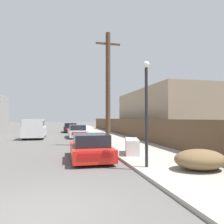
{
  "coord_description": "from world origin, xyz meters",
  "views": [
    {
      "loc": [
        0.44,
        -4.78,
        2.01
      ],
      "look_at": [
        3.83,
        9.63,
        2.43
      ],
      "focal_mm": 35.0,
      "sensor_mm": 36.0,
      "label": 1
    }
  ],
  "objects_px": {
    "pickup_truck": "(34,129)",
    "car_parked_far": "(70,128)",
    "parked_sports_car_red": "(90,148)",
    "car_parked_mid": "(77,132)",
    "street_lamp": "(146,104)",
    "utility_pole": "(108,87)",
    "discarded_fridge": "(132,146)",
    "brush_pile": "(200,159)"
  },
  "relations": [
    {
      "from": "pickup_truck",
      "to": "car_parked_far",
      "type": "bearing_deg",
      "value": -114.06
    },
    {
      "from": "parked_sports_car_red",
      "to": "car_parked_mid",
      "type": "bearing_deg",
      "value": 89.65
    },
    {
      "from": "car_parked_mid",
      "to": "street_lamp",
      "type": "bearing_deg",
      "value": -84.67
    },
    {
      "from": "pickup_truck",
      "to": "utility_pole",
      "type": "bearing_deg",
      "value": 127.45
    },
    {
      "from": "discarded_fridge",
      "to": "parked_sports_car_red",
      "type": "bearing_deg",
      "value": -152.89
    },
    {
      "from": "car_parked_mid",
      "to": "brush_pile",
      "type": "xyz_separation_m",
      "value": [
        3.32,
        -15.87,
        -0.12
      ]
    },
    {
      "from": "parked_sports_car_red",
      "to": "street_lamp",
      "type": "height_order",
      "value": "street_lamp"
    },
    {
      "from": "car_parked_far",
      "to": "street_lamp",
      "type": "bearing_deg",
      "value": -85.35
    },
    {
      "from": "pickup_truck",
      "to": "parked_sports_car_red",
      "type": "bearing_deg",
      "value": 107.07
    },
    {
      "from": "car_parked_far",
      "to": "street_lamp",
      "type": "relative_size",
      "value": 1.08
    },
    {
      "from": "parked_sports_car_red",
      "to": "car_parked_mid",
      "type": "relative_size",
      "value": 0.89
    },
    {
      "from": "car_parked_far",
      "to": "pickup_truck",
      "type": "distance_m",
      "value": 9.79
    },
    {
      "from": "car_parked_mid",
      "to": "street_lamp",
      "type": "xyz_separation_m",
      "value": [
        1.59,
        -15.01,
        1.94
      ]
    },
    {
      "from": "street_lamp",
      "to": "utility_pole",
      "type": "bearing_deg",
      "value": 89.53
    },
    {
      "from": "car_parked_mid",
      "to": "brush_pile",
      "type": "height_order",
      "value": "car_parked_mid"
    },
    {
      "from": "car_parked_mid",
      "to": "pickup_truck",
      "type": "distance_m",
      "value": 4.22
    },
    {
      "from": "car_parked_far",
      "to": "brush_pile",
      "type": "height_order",
      "value": "car_parked_far"
    },
    {
      "from": "discarded_fridge",
      "to": "street_lamp",
      "type": "bearing_deg",
      "value": -83.08
    },
    {
      "from": "discarded_fridge",
      "to": "utility_pole",
      "type": "height_order",
      "value": "utility_pole"
    },
    {
      "from": "pickup_truck",
      "to": "street_lamp",
      "type": "bearing_deg",
      "value": 110.46
    },
    {
      "from": "car_parked_mid",
      "to": "utility_pole",
      "type": "distance_m",
      "value": 8.59
    },
    {
      "from": "car_parked_mid",
      "to": "car_parked_far",
      "type": "bearing_deg",
      "value": 91.56
    },
    {
      "from": "car_parked_mid",
      "to": "brush_pile",
      "type": "distance_m",
      "value": 16.22
    },
    {
      "from": "utility_pole",
      "to": "street_lamp",
      "type": "relative_size",
      "value": 1.97
    },
    {
      "from": "discarded_fridge",
      "to": "utility_pole",
      "type": "distance_m",
      "value": 5.69
    },
    {
      "from": "parked_sports_car_red",
      "to": "street_lamp",
      "type": "bearing_deg",
      "value": -54.3
    },
    {
      "from": "car_parked_far",
      "to": "pickup_truck",
      "type": "height_order",
      "value": "pickup_truck"
    },
    {
      "from": "car_parked_mid",
      "to": "utility_pole",
      "type": "height_order",
      "value": "utility_pole"
    },
    {
      "from": "brush_pile",
      "to": "parked_sports_car_red",
      "type": "bearing_deg",
      "value": 135.49
    },
    {
      "from": "discarded_fridge",
      "to": "parked_sports_car_red",
      "type": "height_order",
      "value": "parked_sports_car_red"
    },
    {
      "from": "utility_pole",
      "to": "parked_sports_car_red",
      "type": "bearing_deg",
      "value": -111.87
    },
    {
      "from": "parked_sports_car_red",
      "to": "car_parked_far",
      "type": "height_order",
      "value": "car_parked_far"
    },
    {
      "from": "street_lamp",
      "to": "car_parked_far",
      "type": "bearing_deg",
      "value": 94.66
    },
    {
      "from": "utility_pole",
      "to": "car_parked_far",
      "type": "bearing_deg",
      "value": 96.96
    },
    {
      "from": "discarded_fridge",
      "to": "pickup_truck",
      "type": "bearing_deg",
      "value": 133.12
    },
    {
      "from": "car_parked_far",
      "to": "utility_pole",
      "type": "distance_m",
      "value": 16.91
    },
    {
      "from": "car_parked_mid",
      "to": "utility_pole",
      "type": "relative_size",
      "value": 0.57
    },
    {
      "from": "discarded_fridge",
      "to": "street_lamp",
      "type": "height_order",
      "value": "street_lamp"
    },
    {
      "from": "discarded_fridge",
      "to": "street_lamp",
      "type": "xyz_separation_m",
      "value": [
        -0.45,
        -3.15,
        2.03
      ]
    },
    {
      "from": "pickup_truck",
      "to": "utility_pole",
      "type": "relative_size",
      "value": 0.65
    },
    {
      "from": "parked_sports_car_red",
      "to": "pickup_truck",
      "type": "height_order",
      "value": "pickup_truck"
    },
    {
      "from": "pickup_truck",
      "to": "street_lamp",
      "type": "xyz_separation_m",
      "value": [
        5.79,
        -14.81,
        1.6
      ]
    }
  ]
}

